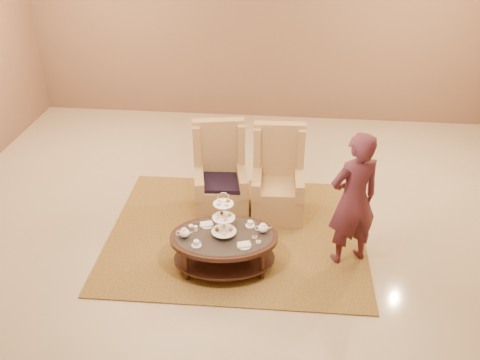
# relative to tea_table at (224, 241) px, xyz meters

# --- Properties ---
(ground) EXTENTS (8.00, 8.00, 0.00)m
(ground) POSITION_rel_tea_table_xyz_m (0.08, 0.39, -0.36)
(ground) COLOR beige
(ground) RESTS_ON ground
(ceiling) EXTENTS (8.00, 8.00, 0.02)m
(ceiling) POSITION_rel_tea_table_xyz_m (0.08, 0.39, -0.36)
(ceiling) COLOR white
(ceiling) RESTS_ON ground
(wall_back) EXTENTS (8.00, 0.04, 3.50)m
(wall_back) POSITION_rel_tea_table_xyz_m (0.08, 4.39, 1.39)
(wall_back) COLOR #89624A
(wall_back) RESTS_ON ground
(rug) EXTENTS (3.16, 2.65, 0.02)m
(rug) POSITION_rel_tea_table_xyz_m (0.07, 0.66, -0.35)
(rug) COLOR olive
(rug) RESTS_ON ground
(tea_table) EXTENTS (1.28, 0.96, 1.00)m
(tea_table) POSITION_rel_tea_table_xyz_m (0.00, 0.00, 0.00)
(tea_table) COLOR black
(tea_table) RESTS_ON ground
(armchair_left) EXTENTS (0.77, 0.79, 1.22)m
(armchair_left) POSITION_rel_tea_table_xyz_m (-0.20, 1.17, 0.05)
(armchair_left) COLOR tan
(armchair_left) RESTS_ON ground
(armchair_right) EXTENTS (0.66, 0.69, 1.19)m
(armchair_right) POSITION_rel_tea_table_xyz_m (0.54, 1.21, 0.04)
(armchair_right) COLOR tan
(armchair_right) RESTS_ON ground
(person) EXTENTS (0.70, 0.60, 1.61)m
(person) POSITION_rel_tea_table_xyz_m (1.39, 0.29, 0.44)
(person) COLOR #51222F
(person) RESTS_ON ground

